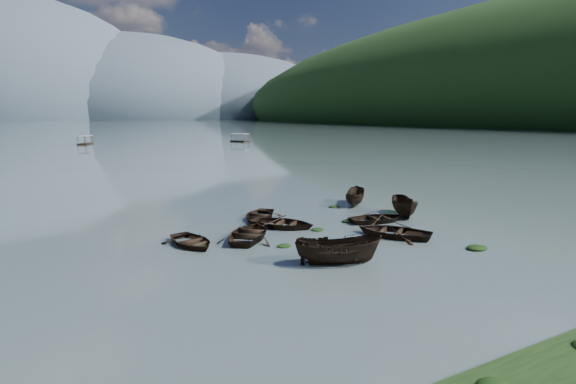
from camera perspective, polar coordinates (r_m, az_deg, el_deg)
name	(u,v)px	position (r m, az deg, el deg)	size (l,w,h in m)	color
ground_plane	(384,255)	(27.53, 12.08, -7.87)	(2400.00, 2400.00, 0.00)	#526467
haze_mtn_b	(15,119)	(920.86, -31.40, 7.87)	(520.00, 520.00, 340.00)	#475666
haze_mtn_c	(134,119)	(933.21, -18.94, 8.77)	(520.00, 520.00, 260.00)	#475666
haze_mtn_d	(222,119)	(979.73, -8.38, 9.22)	(520.00, 520.00, 220.00)	#475666
rowboat_0	(192,245)	(29.59, -12.14, -6.62)	(3.06, 4.28, 0.89)	black
rowboat_1	(250,238)	(30.62, -4.90, -5.87)	(3.63, 5.09, 1.05)	black
rowboat_2	(338,264)	(25.61, 6.38, -9.06)	(1.84, 4.89, 1.89)	black
rowboat_3	(393,236)	(31.91, 13.24, -5.45)	(3.62, 5.06, 1.05)	black
rowboat_4	(377,222)	(35.77, 11.30, -3.73)	(3.25, 4.55, 0.94)	black
rowboat_5	(404,216)	(38.41, 14.55, -2.92)	(1.76, 4.67, 1.80)	black
rowboat_6	(282,227)	(33.40, -0.79, -4.50)	(3.53, 4.95, 1.03)	black
rowboat_7	(259,219)	(36.21, -3.70, -3.39)	(3.17, 4.44, 0.92)	black
rowboat_8	(354,204)	(42.22, 8.44, -1.58)	(1.63, 4.34, 1.68)	black
weed_clump_0	(307,253)	(27.45, 2.47, -7.71)	(1.04, 0.85, 0.23)	black
weed_clump_1	(284,247)	(28.62, -0.50, -6.95)	(0.99, 0.79, 0.22)	black
weed_clump_2	(477,249)	(30.47, 22.84, -6.70)	(1.37, 1.10, 0.30)	black
weed_clump_3	(318,230)	(32.64, 3.78, -4.86)	(1.00, 0.85, 0.22)	black
weed_clump_4	(349,222)	(35.41, 7.81, -3.77)	(1.25, 0.99, 0.26)	black
weed_clump_5	(202,246)	(29.38, -10.85, -6.69)	(0.99, 0.80, 0.21)	black
weed_clump_6	(255,226)	(33.81, -4.18, -4.35)	(1.06, 0.88, 0.22)	black
weed_clump_7	(334,207)	(40.69, 5.87, -1.95)	(1.07, 0.86, 0.23)	black
pontoon_centre	(85,145)	(138.04, -24.34, 5.51)	(2.56, 6.16, 2.36)	black
pontoon_right	(240,142)	(139.58, -6.12, 6.36)	(2.59, 6.21, 2.38)	black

